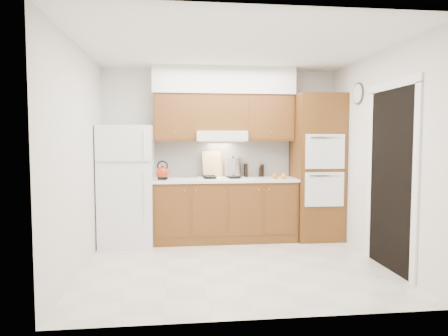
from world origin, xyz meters
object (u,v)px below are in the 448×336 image
at_px(kettle, 163,173).
at_px(oven_cabinet, 317,167).
at_px(fridge, 127,185).
at_px(stock_pot, 233,167).

bearing_deg(kettle, oven_cabinet, -12.82).
relative_size(fridge, kettle, 9.45).
bearing_deg(stock_pot, oven_cabinet, -8.14).
height_order(fridge, stock_pot, fridge).
relative_size(oven_cabinet, stock_pot, 8.40).
distance_m(fridge, oven_cabinet, 2.86).
xyz_separation_m(kettle, stock_pot, (1.06, 0.28, 0.06)).
distance_m(fridge, kettle, 0.54).
height_order(oven_cabinet, stock_pot, oven_cabinet).
height_order(kettle, stock_pot, stock_pot).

